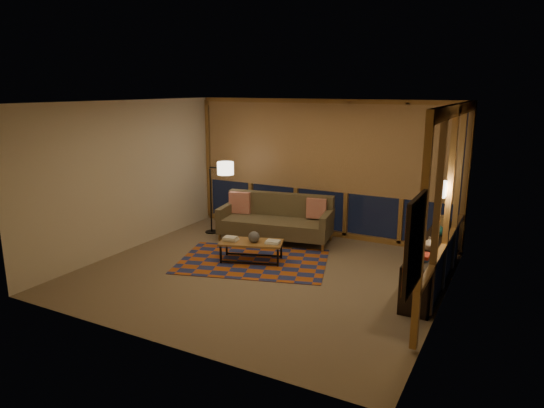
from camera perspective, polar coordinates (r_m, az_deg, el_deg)
The scene contains 21 objects.
floor at distance 7.90m, azimuth -1.21°, elevation -8.09°, with size 5.50×5.00×0.01m, color #9A8361.
ceiling at distance 7.34m, azimuth -1.31°, elevation 11.90°, with size 5.50×5.00×0.01m, color white.
walls at distance 7.50m, azimuth -1.26°, elevation 1.54°, with size 5.51×5.01×2.70m.
window_wall_back at distance 9.66m, azimuth 5.79°, elevation 4.18°, with size 5.30×0.16×2.60m, color #AC6B30, non-canonical shape.
window_wall_right at distance 7.24m, azimuth 20.08°, elevation 0.25°, with size 0.16×3.70×2.60m, color #AC6B30, non-canonical shape.
wall_art at distance 4.86m, azimuth 16.34°, elevation -4.50°, with size 0.06×0.74×0.94m, color #F14033, non-canonical shape.
wall_sconce at distance 7.06m, azimuth 19.56°, elevation 1.64°, with size 0.12×0.18×0.22m, color #EFE0C5, non-canonical shape.
sofa at distance 9.35m, azimuth 0.38°, elevation -1.79°, with size 2.14×0.87×0.88m, color brown, non-canonical shape.
pillow_left at distance 9.75m, azimuth -3.79°, elevation 0.11°, with size 0.43×0.14×0.43m, color red, non-canonical shape.
pillow_right at distance 9.31m, azimuth 5.25°, elevation -0.71°, with size 0.38×0.13×0.38m, color red, non-canonical shape.
area_rug at distance 8.38m, azimuth -2.25°, elevation -6.74°, with size 2.49×1.66×0.01m, color #A24B16.
coffee_table at distance 8.34m, azimuth -2.44°, elevation -5.59°, with size 1.06×0.49×0.35m, color #AC6B30, non-canonical shape.
book_stack_a at distance 8.34m, azimuth -4.90°, elevation -4.10°, with size 0.23×0.18×0.07m, color silver, non-canonical shape.
book_stack_b at distance 8.18m, azimuth 0.12°, elevation -4.48°, with size 0.23×0.18×0.05m, color silver, non-canonical shape.
ceramic_pot at distance 8.22m, azimuth -2.14°, elevation -3.87°, with size 0.19×0.19×0.19m, color black.
floor_lamp at distance 9.91m, azimuth -7.22°, elevation 0.81°, with size 0.50×0.32×1.49m, color black, non-canonical shape.
bookshelf at distance 7.79m, azimuth 18.36°, elevation -6.54°, with size 0.40×2.63×0.66m, color black, non-canonical shape.
basket at distance 8.49m, azimuth 19.46°, elevation -2.00°, with size 0.24×0.24×0.18m, color #B18445.
teal_bowl at distance 7.95m, azimuth 18.97°, elevation -3.01°, with size 0.18×0.18×0.18m, color #1A5E58.
vase at distance 7.25m, azimuth 18.02°, elevation -4.44°, with size 0.19×0.19×0.20m, color tan.
shelf_book_stack at distance 6.87m, azimuth 17.35°, elevation -5.91°, with size 0.18×0.25×0.07m, color silver, non-canonical shape.
Camera 1 is at (3.58, -6.41, 2.91)m, focal length 32.00 mm.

